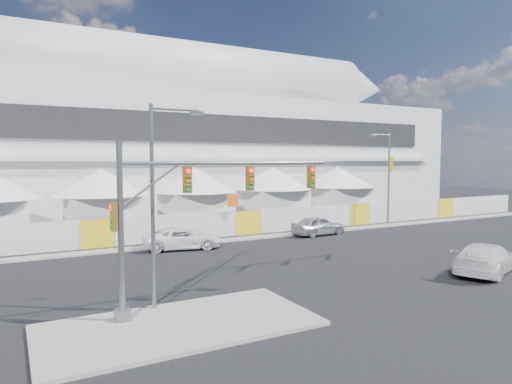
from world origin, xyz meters
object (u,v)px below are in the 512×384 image
traffic_mast (176,217)px  streetlight_median (158,192)px  lot_car_c (44,233)px  sedan_silver (318,226)px  pickup_curb (182,238)px  boom_lift (185,225)px  pickup_near (486,258)px  streetlight_curb (387,172)px  lot_car_b (381,210)px

traffic_mast → streetlight_median: 1.38m
lot_car_c → sedan_silver: bearing=-119.7°
pickup_curb → boom_lift: size_ratio=0.78×
traffic_mast → boom_lift: (6.66, 17.70, -3.04)m
pickup_near → streetlight_curb: streetlight_curb is taller
lot_car_b → sedan_silver: bearing=133.5°
sedan_silver → boom_lift: boom_lift is taller
lot_car_b → streetlight_curb: size_ratio=0.49×
lot_car_b → streetlight_median: (-30.20, -18.71, 4.15)m
pickup_curb → traffic_mast: 14.04m
streetlight_median → streetlight_curb: 28.89m
lot_car_c → traffic_mast: (3.49, -20.23, 3.21)m
pickup_near → streetlight_median: (-17.39, 2.50, 4.05)m
traffic_mast → boom_lift: traffic_mast is taller
pickup_curb → streetlight_median: size_ratio=0.65×
streetlight_median → boom_lift: (7.12, 16.81, -3.97)m
lot_car_b → traffic_mast: traffic_mast is taller
lot_car_b → lot_car_c: 33.23m
lot_car_b → traffic_mast: 35.76m
streetlight_curb → boom_lift: size_ratio=1.26×
streetlight_curb → pickup_curb: bearing=-176.2°
lot_car_c → streetlight_median: (3.02, -19.33, 4.14)m
streetlight_median → lot_car_b: bearing=31.8°
pickup_near → lot_car_c: 29.89m
traffic_mast → streetlight_median: (-0.47, 0.89, 0.94)m
pickup_near → boom_lift: 21.87m
pickup_near → pickup_curb: bearing=20.5°
pickup_curb → pickup_near: size_ratio=0.95×
sedan_silver → pickup_near: size_ratio=0.82×
streetlight_median → traffic_mast: bearing=-62.5°
sedan_silver → streetlight_median: bearing=122.1°
sedan_silver → lot_car_c: (-19.96, 7.22, -0.06)m
lot_car_c → boom_lift: bearing=-113.8°
pickup_curb → lot_car_c: size_ratio=1.07×
sedan_silver → boom_lift: (-9.82, 4.69, 0.11)m
pickup_near → boom_lift: (-10.27, 19.31, 0.08)m
pickup_near → boom_lift: size_ratio=0.83×
lot_car_c → traffic_mast: bearing=179.9°
streetlight_curb → boom_lift: (-18.52, 3.51, -4.13)m
pickup_curb → pickup_near: (12.18, -14.43, 0.08)m
pickup_near → lot_car_b: pickup_near is taller
sedan_silver → pickup_curb: bearing=87.4°
sedan_silver → streetlight_median: 21.22m
traffic_mast → sedan_silver: bearing=38.3°
sedan_silver → lot_car_b: sedan_silver is taller
sedan_silver → lot_car_b: 14.81m
sedan_silver → traffic_mast: 21.23m
lot_car_b → streetlight_curb: (-4.55, -5.41, 4.30)m
lot_car_b → streetlight_median: bearing=138.9°
traffic_mast → pickup_near: bearing=-5.4°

